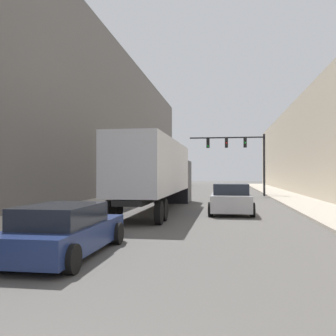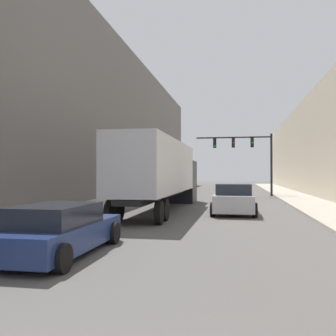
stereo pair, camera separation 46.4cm
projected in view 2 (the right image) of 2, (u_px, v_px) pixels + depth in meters
name	position (u px, v px, depth m)	size (l,w,h in m)	color
sidewalk_right	(298.00, 199.00, 30.15)	(3.12, 80.00, 0.15)	#B2A899
sidewalk_left	(131.00, 197.00, 32.68)	(3.12, 80.00, 0.15)	#B2A899
building_left	(83.00, 114.00, 33.61)	(6.00, 80.00, 14.83)	#66605B
semi_truck	(163.00, 172.00, 21.59)	(2.41, 14.53, 3.84)	silver
sedan_car	(59.00, 230.00, 9.72)	(2.07, 4.67, 1.32)	navy
suv_car	(234.00, 199.00, 19.61)	(2.24, 4.50, 1.58)	#B7B7BC
traffic_signal_gantry	(249.00, 151.00, 35.04)	(7.08, 0.35, 5.80)	black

